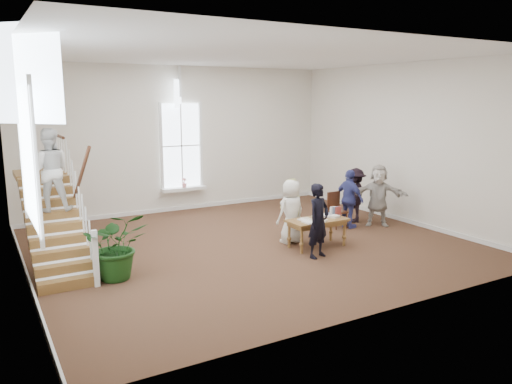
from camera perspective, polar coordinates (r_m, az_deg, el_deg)
ground at (r=12.24m, az=-0.66°, el=-6.03°), size 10.00×10.00×0.00m
room_shell at (r=16.02m, az=-8.30°, el=-0.65°), size 10.49×10.00×10.00m
staircase at (r=11.25m, az=-22.38°, el=0.14°), size 1.10×4.10×2.92m
library_table at (r=12.01m, az=7.04°, el=-3.47°), size 1.45×0.73×0.74m
police_officer at (r=11.19m, az=7.16°, el=-3.29°), size 0.70×0.56×1.67m
elderly_woman at (r=12.25m, az=4.03°, el=-2.24°), size 0.83×0.59×1.57m
person_yellow at (r=12.82m, az=3.91°, el=-1.79°), size 0.89×0.79×1.51m
woman_cluster_a at (r=13.85m, az=10.62°, el=-0.79°), size 0.53×0.99×1.62m
woman_cluster_b at (r=14.58m, az=11.28°, el=-0.36°), size 1.08×1.15×1.56m
woman_cluster_c at (r=14.26m, az=13.78°, el=-0.38°), size 1.56×1.40×1.72m
floor_plant at (r=10.21m, az=-15.63°, el=-5.88°), size 1.40×1.27×1.37m
side_chair at (r=13.90m, az=9.10°, el=-1.80°), size 0.43×0.43×0.98m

